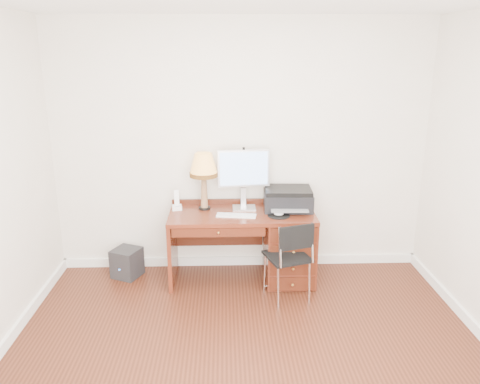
{
  "coord_description": "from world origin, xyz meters",
  "views": [
    {
      "loc": [
        -0.18,
        -3.15,
        2.36
      ],
      "look_at": [
        -0.03,
        1.2,
        1.04
      ],
      "focal_mm": 35.0,
      "sensor_mm": 36.0,
      "label": 1
    }
  ],
  "objects_px": {
    "equipment_box": "(127,263)",
    "chair": "(288,253)",
    "desk": "(272,242)",
    "leg_lamp": "(204,168)",
    "monitor": "(244,172)",
    "phone": "(177,204)",
    "printer": "(288,199)"
  },
  "relations": [
    {
      "from": "equipment_box",
      "to": "phone",
      "type": "bearing_deg",
      "value": 27.2
    },
    {
      "from": "monitor",
      "to": "leg_lamp",
      "type": "xyz_separation_m",
      "value": [
        -0.42,
        -0.03,
        0.05
      ]
    },
    {
      "from": "printer",
      "to": "chair",
      "type": "relative_size",
      "value": 0.63
    },
    {
      "from": "desk",
      "to": "phone",
      "type": "relative_size",
      "value": 7.11
    },
    {
      "from": "equipment_box",
      "to": "chair",
      "type": "bearing_deg",
      "value": 5.95
    },
    {
      "from": "desk",
      "to": "monitor",
      "type": "bearing_deg",
      "value": 151.64
    },
    {
      "from": "equipment_box",
      "to": "desk",
      "type": "bearing_deg",
      "value": 21.26
    },
    {
      "from": "desk",
      "to": "equipment_box",
      "type": "bearing_deg",
      "value": 176.48
    },
    {
      "from": "printer",
      "to": "leg_lamp",
      "type": "bearing_deg",
      "value": -178.45
    },
    {
      "from": "desk",
      "to": "chair",
      "type": "height_order",
      "value": "chair"
    },
    {
      "from": "printer",
      "to": "chair",
      "type": "xyz_separation_m",
      "value": [
        -0.06,
        -0.58,
        -0.36
      ]
    },
    {
      "from": "desk",
      "to": "printer",
      "type": "relative_size",
      "value": 2.9
    },
    {
      "from": "equipment_box",
      "to": "leg_lamp",
      "type": "bearing_deg",
      "value": 26.85
    },
    {
      "from": "monitor",
      "to": "printer",
      "type": "bearing_deg",
      "value": -12.34
    },
    {
      "from": "desk",
      "to": "printer",
      "type": "height_order",
      "value": "printer"
    },
    {
      "from": "printer",
      "to": "phone",
      "type": "relative_size",
      "value": 2.45
    },
    {
      "from": "desk",
      "to": "leg_lamp",
      "type": "bearing_deg",
      "value": 169.91
    },
    {
      "from": "leg_lamp",
      "to": "phone",
      "type": "xyz_separation_m",
      "value": [
        -0.29,
        -0.01,
        -0.38
      ]
    },
    {
      "from": "leg_lamp",
      "to": "monitor",
      "type": "bearing_deg",
      "value": 4.41
    },
    {
      "from": "printer",
      "to": "equipment_box",
      "type": "bearing_deg",
      "value": -176.94
    },
    {
      "from": "monitor",
      "to": "phone",
      "type": "height_order",
      "value": "monitor"
    },
    {
      "from": "leg_lamp",
      "to": "equipment_box",
      "type": "xyz_separation_m",
      "value": [
        -0.85,
        -0.03,
        -1.04
      ]
    },
    {
      "from": "phone",
      "to": "equipment_box",
      "type": "xyz_separation_m",
      "value": [
        -0.56,
        -0.02,
        -0.66
      ]
    },
    {
      "from": "leg_lamp",
      "to": "equipment_box",
      "type": "relative_size",
      "value": 1.92
    },
    {
      "from": "desk",
      "to": "printer",
      "type": "xyz_separation_m",
      "value": [
        0.17,
        0.11,
        0.45
      ]
    },
    {
      "from": "desk",
      "to": "chair",
      "type": "distance_m",
      "value": 0.49
    },
    {
      "from": "phone",
      "to": "chair",
      "type": "distance_m",
      "value": 1.29
    },
    {
      "from": "leg_lamp",
      "to": "equipment_box",
      "type": "height_order",
      "value": "leg_lamp"
    },
    {
      "from": "printer",
      "to": "monitor",
      "type": "bearing_deg",
      "value": 176.65
    },
    {
      "from": "monitor",
      "to": "phone",
      "type": "bearing_deg",
      "value": 176.75
    },
    {
      "from": "desk",
      "to": "equipment_box",
      "type": "xyz_separation_m",
      "value": [
        -1.56,
        0.1,
        -0.26
      ]
    },
    {
      "from": "desk",
      "to": "phone",
      "type": "distance_m",
      "value": 1.09
    }
  ]
}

